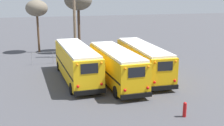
# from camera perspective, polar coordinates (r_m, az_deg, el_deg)

# --- Properties ---
(ground_plane) EXTENTS (160.00, 160.00, 0.00)m
(ground_plane) POSITION_cam_1_polar(r_m,az_deg,el_deg) (26.75, 0.02, -3.36)
(ground_plane) COLOR #424247
(school_bus_0) EXTENTS (2.90, 10.62, 3.19)m
(school_bus_0) POSITION_cam_1_polar(r_m,az_deg,el_deg) (26.47, -7.25, 0.23)
(school_bus_0) COLOR yellow
(school_bus_0) RESTS_ON ground
(school_bus_1) EXTENTS (2.74, 9.92, 3.10)m
(school_bus_1) POSITION_cam_1_polar(r_m,az_deg,el_deg) (25.19, 0.79, -0.46)
(school_bus_1) COLOR #EAAA0F
(school_bus_1) RESTS_ON ground
(school_bus_2) EXTENTS (2.89, 10.78, 3.08)m
(school_bus_2) POSITION_cam_1_polar(r_m,az_deg,el_deg) (27.66, 6.24, 0.72)
(school_bus_2) COLOR #EAAA0F
(school_bus_2) RESTS_ON ground
(utility_pole) EXTENTS (1.80, 0.34, 8.43)m
(utility_pole) POSITION_cam_1_polar(r_m,az_deg,el_deg) (35.67, -7.60, 7.93)
(utility_pole) COLOR #75604C
(utility_pole) RESTS_ON ground
(bare_tree_0) EXTENTS (3.77, 3.77, 8.58)m
(bare_tree_0) POSITION_cam_1_polar(r_m,az_deg,el_deg) (39.06, -6.89, 12.51)
(bare_tree_0) COLOR #473323
(bare_tree_0) RESTS_ON ground
(bare_tree_1) EXTENTS (2.95, 2.95, 7.18)m
(bare_tree_1) POSITION_cam_1_polar(r_m,az_deg,el_deg) (39.83, -15.05, 10.60)
(bare_tree_1) COLOR brown
(bare_tree_1) RESTS_ON ground
(fence_line) EXTENTS (14.50, 0.06, 1.42)m
(fence_line) POSITION_cam_1_polar(r_m,az_deg,el_deg) (33.99, -3.78, 2.03)
(fence_line) COLOR #939399
(fence_line) RESTS_ON ground
(fire_hydrant) EXTENTS (0.24, 0.24, 1.03)m
(fire_hydrant) POSITION_cam_1_polar(r_m,az_deg,el_deg) (19.32, 14.55, -9.10)
(fire_hydrant) COLOR #B21414
(fire_hydrant) RESTS_ON ground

